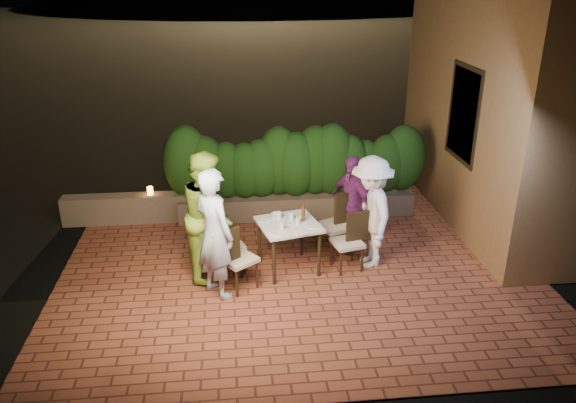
{
  "coord_description": "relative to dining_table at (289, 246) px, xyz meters",
  "views": [
    {
      "loc": [
        -0.92,
        -6.98,
        4.19
      ],
      "look_at": [
        -0.15,
        0.43,
        1.05
      ],
      "focal_mm": 35.0,
      "sensor_mm": 36.0,
      "label": 1
    }
  ],
  "objects": [
    {
      "name": "glass_se",
      "position": [
        0.06,
        0.13,
        0.43
      ],
      "size": [
        0.07,
        0.07,
        0.11
      ],
      "primitive_type": "cylinder",
      "color": "silver",
      "rests_on": "dining_table"
    },
    {
      "name": "diner_purple",
      "position": [
        1.04,
        0.58,
        0.4
      ],
      "size": [
        0.75,
        0.98,
        1.55
      ],
      "primitive_type": "imported",
      "rotation": [
        0.0,
        0.0,
        -1.11
      ],
      "color": "#77297C",
      "rests_on": "ground"
    },
    {
      "name": "bowl",
      "position": [
        -0.15,
        0.27,
        0.4
      ],
      "size": [
        0.23,
        0.23,
        0.04
      ],
      "primitive_type": "imported",
      "rotation": [
        0.0,
        0.0,
        0.55
      ],
      "color": "white",
      "rests_on": "dining_table"
    },
    {
      "name": "plate_se",
      "position": [
        0.23,
        0.29,
        0.38
      ],
      "size": [
        0.21,
        0.21,
        0.01
      ],
      "primitive_type": "cylinder",
      "color": "white",
      "rests_on": "dining_table"
    },
    {
      "name": "building_wall",
      "position": [
        3.75,
        1.67,
        2.12
      ],
      "size": [
        1.6,
        5.0,
        5.0
      ],
      "primitive_type": "cube",
      "color": "olive",
      "rests_on": "ground"
    },
    {
      "name": "ground",
      "position": [
        0.15,
        -0.33,
        -0.4
      ],
      "size": [
        400.0,
        400.0,
        0.0
      ],
      "primitive_type": "plane",
      "color": "black",
      "rests_on": "ground"
    },
    {
      "name": "plate_sw",
      "position": [
        -0.36,
        0.17,
        0.38
      ],
      "size": [
        0.23,
        0.23,
        0.01
      ],
      "primitive_type": "cylinder",
      "color": "white",
      "rests_on": "dining_table"
    },
    {
      "name": "chair_left_front",
      "position": [
        -0.75,
        -0.45,
        0.1
      ],
      "size": [
        0.61,
        0.61,
        0.94
      ],
      "primitive_type": null,
      "rotation": [
        0.0,
        0.0,
        0.64
      ],
      "color": "black",
      "rests_on": "ground"
    },
    {
      "name": "chair_left_back",
      "position": [
        -0.89,
        0.01,
        0.08
      ],
      "size": [
        0.54,
        0.54,
        0.91
      ],
      "primitive_type": null,
      "rotation": [
        0.0,
        0.0,
        0.35
      ],
      "color": "black",
      "rests_on": "ground"
    },
    {
      "name": "hedge",
      "position": [
        0.35,
        1.97,
        0.57
      ],
      "size": [
        4.0,
        0.7,
        1.1
      ],
      "primitive_type": null,
      "color": "#173B10",
      "rests_on": "planter"
    },
    {
      "name": "terrace_floor",
      "position": [
        0.15,
        0.17,
        -0.45
      ],
      "size": [
        7.0,
        6.0,
        0.15
      ],
      "primitive_type": "cube",
      "color": "brown",
      "rests_on": "ground"
    },
    {
      "name": "diner_green",
      "position": [
        -1.15,
        -0.0,
        0.56
      ],
      "size": [
        0.77,
        0.96,
        1.87
      ],
      "primitive_type": "imported",
      "rotation": [
        0.0,
        0.0,
        1.5
      ],
      "color": "#A5D743",
      "rests_on": "ground"
    },
    {
      "name": "plate_ne",
      "position": [
        0.35,
        -0.13,
        0.38
      ],
      "size": [
        0.23,
        0.23,
        0.01
      ],
      "primitive_type": "cylinder",
      "color": "white",
      "rests_on": "dining_table"
    },
    {
      "name": "window_frame",
      "position": [
        2.96,
        1.17,
        1.62
      ],
      "size": [
        0.06,
        1.15,
        1.55
      ],
      "primitive_type": "cube",
      "color": "black",
      "rests_on": "building_wall"
    },
    {
      "name": "window_pane",
      "position": [
        2.97,
        1.17,
        1.62
      ],
      "size": [
        0.08,
        1.0,
        1.4
      ],
      "primitive_type": "cube",
      "color": "black",
      "rests_on": "building_wall"
    },
    {
      "name": "dining_table",
      "position": [
        0.0,
        0.0,
        0.0
      ],
      "size": [
        1.01,
        1.01,
        0.75
      ],
      "primitive_type": null,
      "rotation": [
        0.0,
        0.0,
        0.24
      ],
      "color": "white",
      "rests_on": "ground"
    },
    {
      "name": "beer_bottle",
      "position": [
        0.22,
        0.08,
        0.52
      ],
      "size": [
        0.06,
        0.06,
        0.29
      ],
      "primitive_type": null,
      "color": "#4D2E0C",
      "rests_on": "dining_table"
    },
    {
      "name": "diner_white",
      "position": [
        1.21,
        0.03,
        0.48
      ],
      "size": [
        0.69,
        1.13,
        1.7
      ],
      "primitive_type": "imported",
      "rotation": [
        0.0,
        0.0,
        -1.52
      ],
      "color": "white",
      "rests_on": "ground"
    },
    {
      "name": "plate_front",
      "position": [
        0.16,
        -0.32,
        0.38
      ],
      "size": [
        0.21,
        0.21,
        0.01
      ],
      "primitive_type": "cylinder",
      "color": "white",
      "rests_on": "dining_table"
    },
    {
      "name": "chair_right_back",
      "position": [
        0.77,
        0.41,
        0.13
      ],
      "size": [
        0.6,
        0.6,
        1.0
      ],
      "primitive_type": null,
      "rotation": [
        0.0,
        0.0,
        3.52
      ],
      "color": "black",
      "rests_on": "ground"
    },
    {
      "name": "glass_ne",
      "position": [
        0.13,
        -0.03,
        0.43
      ],
      "size": [
        0.06,
        0.06,
        0.1
      ],
      "primitive_type": "cylinder",
      "color": "silver",
      "rests_on": "dining_table"
    },
    {
      "name": "plate_nw",
      "position": [
        -0.2,
        -0.3,
        0.38
      ],
      "size": [
        0.2,
        0.2,
        0.01
      ],
      "primitive_type": "cylinder",
      "color": "white",
      "rests_on": "dining_table"
    },
    {
      "name": "diner_blue",
      "position": [
        -1.05,
        -0.57,
        0.54
      ],
      "size": [
        0.76,
        0.79,
        1.83
      ],
      "primitive_type": "imported",
      "rotation": [
        0.0,
        0.0,
        2.23
      ],
      "color": "#B1C3E4",
      "rests_on": "ground"
    },
    {
      "name": "chair_right_front",
      "position": [
        0.86,
        -0.08,
        0.07
      ],
      "size": [
        0.5,
        0.5,
        0.9
      ],
      "primitive_type": null,
      "rotation": [
        0.0,
        0.0,
        3.38
      ],
      "color": "black",
      "rests_on": "ground"
    },
    {
      "name": "hill",
      "position": [
        2.15,
        59.67,
        -4.38
      ],
      "size": [
        52.0,
        40.0,
        22.0
      ],
      "primitive_type": "ellipsoid",
      "color": "black",
      "rests_on": "ground"
    },
    {
      "name": "parapet_lamp",
      "position": [
        -2.22,
        1.97,
        0.2
      ],
      "size": [
        0.1,
        0.1,
        0.14
      ],
      "primitive_type": "cylinder",
      "color": "orange",
      "rests_on": "parapet"
    },
    {
      "name": "glass_nw",
      "position": [
        -0.12,
        -0.19,
        0.44
      ],
      "size": [
        0.07,
        0.07,
        0.12
      ],
      "primitive_type": "cylinder",
      "color": "silver",
      "rests_on": "dining_table"
    },
    {
      "name": "planter",
      "position": [
        0.35,
        1.97,
        -0.17
      ],
      "size": [
        4.2,
        0.55,
        0.4
      ],
      "primitive_type": "cube",
      "color": "brown",
      "rests_on": "ground"
    },
    {
      "name": "glass_sw",
      "position": [
        -0.13,
        0.16,
        0.43
      ],
      "size": [
        0.07,
        0.07,
        0.12
      ],
      "primitive_type": "cylinder",
      "color": "silver",
      "rests_on": "dining_table"
    },
    {
      "name": "parapet",
      "position": [
        -2.65,
        1.97,
        -0.12
      ],
      "size": [
        2.2,
        0.3,
        0.5
      ],
      "primitive_type": "cube",
      "color": "brown",
      "rests_on": "ground"
    },
    {
      "name": "plate_centre",
      "position": [
        -0.02,
        0.03,
        0.38
      ],
      "size": [
        0.19,
        0.19,
        0.01
      ],
      "primitive_type": "cylinder",
      "color": "white",
      "rests_on": "dining_table"
    }
  ]
}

